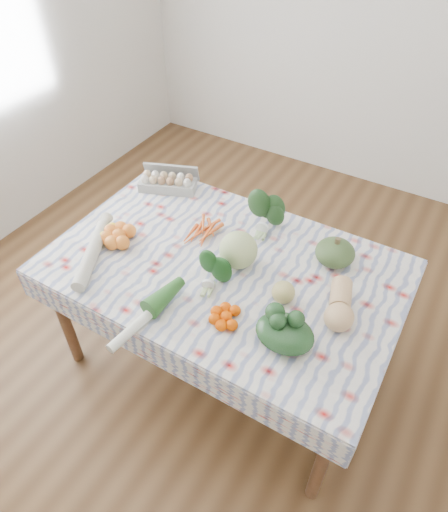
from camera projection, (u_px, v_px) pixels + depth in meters
The scene contains 17 objects.
ground at pixel (224, 357), 2.70m from camera, with size 4.50×4.50×0.00m, color #53351C.
wall_back at pixel (390, 4), 3.15m from camera, with size 4.00×0.04×2.80m, color white.
dining_table at pixel (224, 277), 2.23m from camera, with size 1.60×1.00×0.75m.
tablecloth at pixel (224, 266), 2.18m from camera, with size 1.66×1.06×0.01m, color silver.
egg_carton at pixel (167, 183), 2.60m from camera, with size 0.32×0.13×0.09m, color #A6A7A1.
carrot_bunch at pixel (202, 232), 2.32m from camera, with size 0.20×0.18×0.04m, color orange.
kale_bunch at pixel (266, 216), 2.32m from camera, with size 0.18×0.16×0.16m, color #1C3E19.
kabocha_squash at pixel (335, 252), 2.15m from camera, with size 0.19×0.19×0.12m, color #3D572B.
cabbage at pixel (238, 250), 2.12m from camera, with size 0.18×0.18×0.18m, color #ABBE77.
butternut_squash at pixel (340, 303), 1.92m from camera, with size 0.12×0.27×0.12m, color tan.
orange_cluster at pixel (119, 235), 2.27m from camera, with size 0.23×0.23×0.08m, color orange.
broccoli at pixel (210, 275), 2.06m from camera, with size 0.14×0.14×0.10m, color #164617.
mandarin_cluster at pixel (226, 316), 1.91m from camera, with size 0.17×0.17×0.05m, color #EE4F00.
grapefruit at pixel (283, 292), 1.98m from camera, with size 0.10×0.10×0.10m, color tan.
spinach_bag at pixel (285, 333), 1.82m from camera, with size 0.24×0.19×0.11m, color #173418.
daikon at pixel (92, 254), 2.18m from camera, with size 0.07×0.07×0.46m, color beige.
leek at pixel (147, 316), 1.92m from camera, with size 0.05×0.05×0.43m, color white.
Camera 1 is at (0.80, -1.34, 2.28)m, focal length 32.00 mm.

